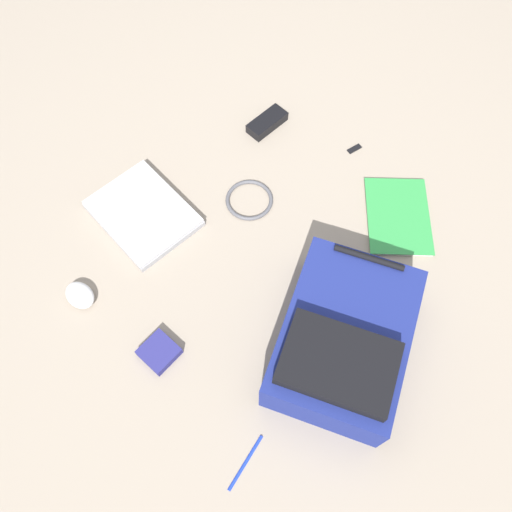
{
  "coord_description": "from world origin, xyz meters",
  "views": [
    {
      "loc": [
        -0.44,
        0.52,
        1.36
      ],
      "look_at": [
        0.02,
        0.02,
        0.02
      ],
      "focal_mm": 36.9,
      "sensor_mm": 36.0,
      "label": 1
    }
  ],
  "objects_px": {
    "backpack": "(343,340)",
    "power_brick": "(267,123)",
    "computer_mouse": "(80,295)",
    "pen_black": "(246,462)",
    "laptop": "(143,213)",
    "earbud_pouch": "(159,352)",
    "usb_stick": "(355,148)",
    "book_comic": "(398,216)",
    "cable_coil": "(249,200)"
  },
  "relations": [
    {
      "from": "usb_stick",
      "to": "book_comic",
      "type": "bearing_deg",
      "value": 155.22
    },
    {
      "from": "backpack",
      "to": "usb_stick",
      "type": "bearing_deg",
      "value": -55.77
    },
    {
      "from": "computer_mouse",
      "to": "earbud_pouch",
      "type": "height_order",
      "value": "computer_mouse"
    },
    {
      "from": "backpack",
      "to": "power_brick",
      "type": "bearing_deg",
      "value": -33.94
    },
    {
      "from": "laptop",
      "to": "earbud_pouch",
      "type": "height_order",
      "value": "laptop"
    },
    {
      "from": "earbud_pouch",
      "to": "computer_mouse",
      "type": "bearing_deg",
      "value": 8.06
    },
    {
      "from": "cable_coil",
      "to": "power_brick",
      "type": "relative_size",
      "value": 1.06
    },
    {
      "from": "computer_mouse",
      "to": "usb_stick",
      "type": "bearing_deg",
      "value": 165.85
    },
    {
      "from": "laptop",
      "to": "usb_stick",
      "type": "distance_m",
      "value": 0.71
    },
    {
      "from": "backpack",
      "to": "book_comic",
      "type": "distance_m",
      "value": 0.47
    },
    {
      "from": "power_brick",
      "to": "earbud_pouch",
      "type": "relative_size",
      "value": 1.56
    },
    {
      "from": "computer_mouse",
      "to": "usb_stick",
      "type": "height_order",
      "value": "computer_mouse"
    },
    {
      "from": "computer_mouse",
      "to": "pen_black",
      "type": "distance_m",
      "value": 0.63
    },
    {
      "from": "backpack",
      "to": "computer_mouse",
      "type": "height_order",
      "value": "backpack"
    },
    {
      "from": "laptop",
      "to": "power_brick",
      "type": "xyz_separation_m",
      "value": [
        -0.04,
        -0.51,
        0.0
      ]
    },
    {
      "from": "backpack",
      "to": "cable_coil",
      "type": "bearing_deg",
      "value": -20.38
    },
    {
      "from": "laptop",
      "to": "computer_mouse",
      "type": "height_order",
      "value": "computer_mouse"
    },
    {
      "from": "backpack",
      "to": "pen_black",
      "type": "relative_size",
      "value": 3.52
    },
    {
      "from": "book_comic",
      "to": "usb_stick",
      "type": "height_order",
      "value": "book_comic"
    },
    {
      "from": "laptop",
      "to": "pen_black",
      "type": "height_order",
      "value": "laptop"
    },
    {
      "from": "backpack",
      "to": "usb_stick",
      "type": "distance_m",
      "value": 0.68
    },
    {
      "from": "book_comic",
      "to": "power_brick",
      "type": "distance_m",
      "value": 0.53
    },
    {
      "from": "cable_coil",
      "to": "power_brick",
      "type": "height_order",
      "value": "power_brick"
    },
    {
      "from": "computer_mouse",
      "to": "backpack",
      "type": "bearing_deg",
      "value": 120.91
    },
    {
      "from": "computer_mouse",
      "to": "pen_black",
      "type": "xyz_separation_m",
      "value": [
        -0.63,
        0.0,
        -0.02
      ]
    },
    {
      "from": "backpack",
      "to": "cable_coil",
      "type": "distance_m",
      "value": 0.54
    },
    {
      "from": "power_brick",
      "to": "pen_black",
      "type": "height_order",
      "value": "power_brick"
    },
    {
      "from": "book_comic",
      "to": "earbud_pouch",
      "type": "bearing_deg",
      "value": 74.37
    },
    {
      "from": "laptop",
      "to": "computer_mouse",
      "type": "relative_size",
      "value": 3.44
    },
    {
      "from": "usb_stick",
      "to": "earbud_pouch",
      "type": "bearing_deg",
      "value": 92.49
    },
    {
      "from": "pen_black",
      "to": "earbud_pouch",
      "type": "distance_m",
      "value": 0.36
    },
    {
      "from": "laptop",
      "to": "cable_coil",
      "type": "height_order",
      "value": "laptop"
    },
    {
      "from": "earbud_pouch",
      "to": "usb_stick",
      "type": "relative_size",
      "value": 1.82
    },
    {
      "from": "backpack",
      "to": "pen_black",
      "type": "bearing_deg",
      "value": 91.45
    },
    {
      "from": "laptop",
      "to": "book_comic",
      "type": "xyz_separation_m",
      "value": [
        -0.57,
        -0.52,
        -0.01
      ]
    },
    {
      "from": "computer_mouse",
      "to": "power_brick",
      "type": "height_order",
      "value": "computer_mouse"
    },
    {
      "from": "pen_black",
      "to": "usb_stick",
      "type": "relative_size",
      "value": 3.01
    },
    {
      "from": "earbud_pouch",
      "to": "book_comic",
      "type": "bearing_deg",
      "value": -105.63
    },
    {
      "from": "cable_coil",
      "to": "book_comic",
      "type": "bearing_deg",
      "value": -144.93
    },
    {
      "from": "computer_mouse",
      "to": "cable_coil",
      "type": "distance_m",
      "value": 0.57
    },
    {
      "from": "laptop",
      "to": "earbud_pouch",
      "type": "distance_m",
      "value": 0.44
    },
    {
      "from": "earbud_pouch",
      "to": "cable_coil",
      "type": "bearing_deg",
      "value": -73.34
    },
    {
      "from": "power_brick",
      "to": "laptop",
      "type": "bearing_deg",
      "value": 85.75
    },
    {
      "from": "backpack",
      "to": "power_brick",
      "type": "height_order",
      "value": "backpack"
    },
    {
      "from": "earbud_pouch",
      "to": "usb_stick",
      "type": "distance_m",
      "value": 0.89
    },
    {
      "from": "backpack",
      "to": "power_brick",
      "type": "relative_size",
      "value": 3.73
    },
    {
      "from": "laptop",
      "to": "book_comic",
      "type": "distance_m",
      "value": 0.77
    },
    {
      "from": "computer_mouse",
      "to": "laptop",
      "type": "bearing_deg",
      "value": -165.89
    },
    {
      "from": "computer_mouse",
      "to": "power_brick",
      "type": "bearing_deg",
      "value": -177.25
    },
    {
      "from": "earbud_pouch",
      "to": "laptop",
      "type": "bearing_deg",
      "value": -36.26
    }
  ]
}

